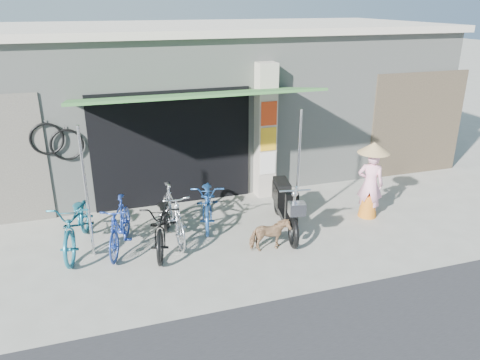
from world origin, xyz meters
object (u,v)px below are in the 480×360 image
object	(u,v)px
bike_navy	(208,201)
bike_silver	(173,214)
street_dog	(270,235)
bike_blue	(120,225)
bike_teal	(77,223)
bike_black	(164,222)
moped	(285,205)
nun	(371,180)

from	to	relation	value
bike_navy	bike_silver	bearing A→B (deg)	-134.29
bike_silver	street_dog	size ratio (longest dim) A/B	2.39
bike_blue	bike_navy	world-z (taller)	bike_blue
bike_navy	street_dog	bearing A→B (deg)	-47.99
bike_teal	bike_black	xyz separation A→B (m)	(1.47, -0.41, -0.01)
bike_silver	street_dog	distance (m)	1.85
bike_teal	bike_black	bearing A→B (deg)	-4.04
bike_teal	bike_blue	world-z (taller)	bike_teal
bike_blue	street_dog	xyz separation A→B (m)	(2.53, -0.87, -0.17)
bike_black	street_dog	bearing A→B (deg)	-8.23
bike_teal	bike_silver	size ratio (longest dim) A/B	1.13
bike_blue	bike_black	xyz separation A→B (m)	(0.76, -0.15, 0.02)
bike_teal	bike_silver	world-z (taller)	bike_silver
bike_navy	moped	size ratio (longest dim) A/B	0.91
bike_navy	bike_black	bearing A→B (deg)	-129.41
bike_black	bike_navy	xyz separation A→B (m)	(1.01, 0.74, -0.02)
bike_teal	street_dog	world-z (taller)	bike_teal
bike_navy	moped	world-z (taller)	moped
bike_blue	nun	distance (m)	5.01
bike_black	bike_navy	world-z (taller)	bike_black
bike_teal	bike_blue	distance (m)	0.76
bike_black	nun	bearing A→B (deg)	13.71
bike_navy	street_dog	distance (m)	1.65
bike_blue	nun	world-z (taller)	nun
bike_blue	bike_black	size ratio (longest dim) A/B	0.84
bike_blue	street_dog	distance (m)	2.68
bike_teal	bike_black	size ratio (longest dim) A/B	1.03
nun	bike_teal	bearing A→B (deg)	32.32
bike_blue	bike_teal	bearing A→B (deg)	176.98
moped	nun	bearing A→B (deg)	10.81
moped	nun	world-z (taller)	nun
bike_blue	bike_navy	xyz separation A→B (m)	(1.77, 0.59, -0.00)
bike_black	nun	size ratio (longest dim) A/B	1.17
nun	bike_blue	bearing A→B (deg)	34.66
bike_silver	nun	distance (m)	4.04
bike_navy	moped	xyz separation A→B (m)	(1.35, -0.75, 0.04)
moped	bike_navy	bearing A→B (deg)	161.55
bike_silver	moped	size ratio (longest dim) A/B	0.87
bike_blue	bike_navy	size ratio (longest dim) A/B	0.88
bike_navy	moped	bearing A→B (deg)	-14.65
bike_silver	moped	xyz separation A→B (m)	(2.14, -0.27, -0.00)
bike_teal	nun	world-z (taller)	nun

